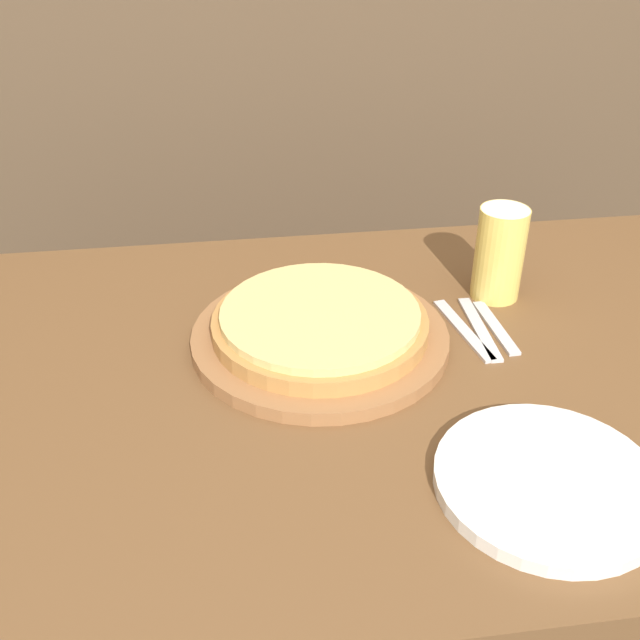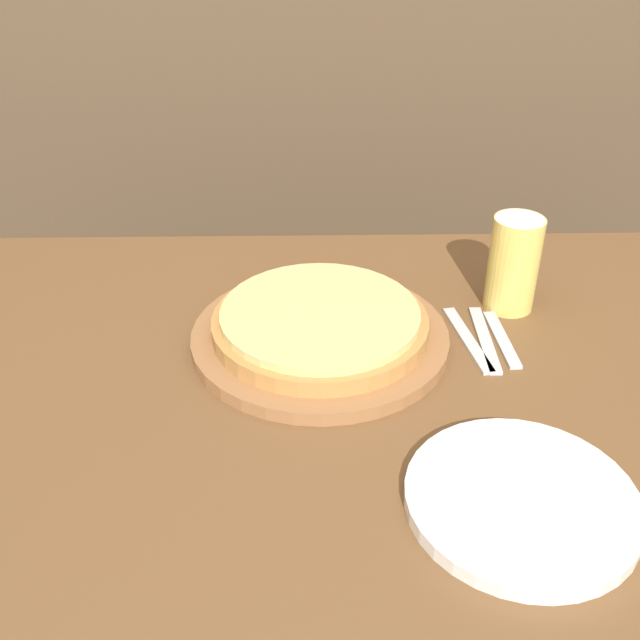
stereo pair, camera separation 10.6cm
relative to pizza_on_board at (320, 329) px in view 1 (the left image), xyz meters
The scene contains 7 objects.
dining_table 0.40m from the pizza_on_board, 41.63° to the right, with size 1.53×0.85×0.72m.
pizza_on_board is the anchor object (origin of this frame).
beer_glass 0.32m from the pizza_on_board, 18.47° to the left, with size 0.08×0.08×0.15m.
dinner_plate 0.39m from the pizza_on_board, 56.43° to the right, with size 0.26×0.26×0.02m.
fork 0.22m from the pizza_on_board, ahead, with size 0.05×0.17×0.00m.
dinner_knife 0.24m from the pizza_on_board, ahead, with size 0.02×0.17×0.00m.
spoon 0.27m from the pizza_on_board, ahead, with size 0.03×0.15×0.00m.
Camera 1 is at (-0.20, -0.82, 1.33)m, focal length 42.00 mm.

